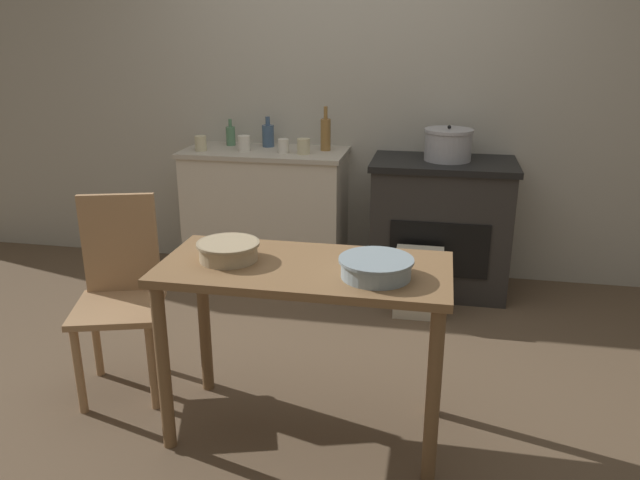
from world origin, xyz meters
The scene contains 17 objects.
ground_plane centered at (0.00, 0.00, 0.00)m, with size 14.00×14.00×0.00m, color brown.
wall_back centered at (0.00, 1.58, 1.27)m, with size 8.00×0.07×2.55m.
counter_cabinet centered at (-0.55, 1.29, 0.46)m, with size 1.11×0.54×0.91m.
stove centered at (0.65, 1.28, 0.45)m, with size 0.92×0.58×0.89m.
work_table centered at (0.11, -0.45, 0.65)m, with size 1.19×0.56×0.78m.
chair centered at (-0.85, -0.24, 0.50)m, with size 0.50×0.50×0.95m.
flour_sack centered at (0.54, 0.84, 0.21)m, with size 0.29×0.20×0.42m, color beige.
stock_pot centered at (0.67, 1.29, 0.99)m, with size 0.31×0.31×0.22m.
mixing_bowl_large centered at (-0.22, -0.45, 0.83)m, with size 0.26×0.26×0.08m.
mixing_bowl_small centered at (0.40, -0.52, 0.83)m, with size 0.29×0.29×0.08m.
bottle_far_left centered at (-0.14, 1.36, 1.02)m, with size 0.07×0.07×0.29m.
bottle_left centered at (-0.83, 1.41, 0.98)m, with size 0.06×0.06×0.18m.
bottle_mid_left centered at (-0.56, 1.42, 0.99)m, with size 0.08×0.08×0.21m.
cup_center_left centered at (-0.97, 1.18, 0.96)m, with size 0.08×0.08×0.10m, color beige.
cup_center centered at (-0.40, 1.22, 0.95)m, with size 0.07×0.07×0.09m, color silver.
cup_center_right centered at (-0.68, 1.24, 0.96)m, with size 0.08×0.08×0.10m, color silver.
cup_mid_right centered at (-0.26, 1.20, 0.96)m, with size 0.08×0.08×0.10m, color beige.
Camera 1 is at (0.62, -2.76, 1.71)m, focal length 35.00 mm.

